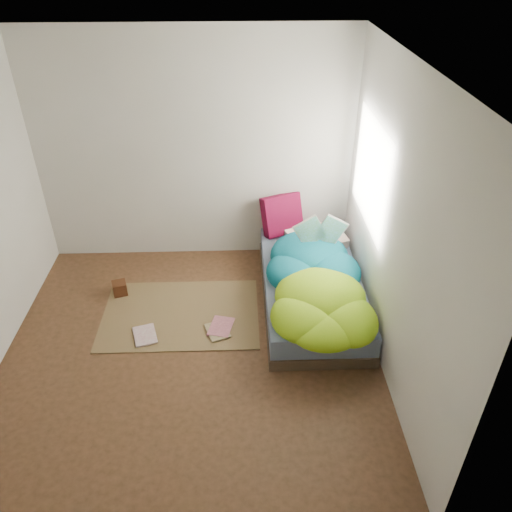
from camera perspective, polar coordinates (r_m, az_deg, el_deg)
The scene contains 12 objects.
ground at distance 4.84m, azimuth -7.38°, elevation -10.79°, with size 3.50×3.50×0.00m, color #3F2B18.
room_walls at distance 3.89m, azimuth -8.90°, elevation 6.64°, with size 3.54×3.54×2.62m.
bed at distance 5.30m, azimuth 6.32°, elevation -3.71°, with size 1.00×2.00×0.34m.
duvet at distance 4.92m, azimuth 6.89°, elevation -2.10°, with size 0.96×1.84×0.34m, color navy, non-canonical shape.
rug at distance 5.26m, azimuth -8.59°, elevation -6.55°, with size 1.60×1.10×0.01m, color brown.
pillow_floral at distance 5.65m, azimuth 6.90°, elevation 1.84°, with size 0.63×0.39×0.14m, color white.
pillow_magenta at distance 5.80m, azimuth 2.98°, elevation 4.75°, with size 0.46×0.14×0.46m, color #4F051D.
open_book at distance 5.17m, azimuth 7.48°, elevation 3.77°, with size 0.45×0.10×0.28m, color #307F29, non-canonical shape.
wooden_box at distance 5.61m, azimuth -15.32°, elevation -3.56°, with size 0.14×0.14×0.14m, color #3B1B0D.
floor_book_a at distance 5.05m, azimuth -13.76°, elevation -9.06°, with size 0.21×0.29×0.02m, color silver.
floor_book_b at distance 5.06m, azimuth -5.22°, elevation -7.91°, with size 0.22×0.29×0.03m, color #C27083.
floor_book_c at distance 4.97m, azimuth -5.51°, elevation -8.82°, with size 0.20×0.27×0.02m, color tan.
Camera 1 is at (0.49, -3.44, 3.37)m, focal length 35.00 mm.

